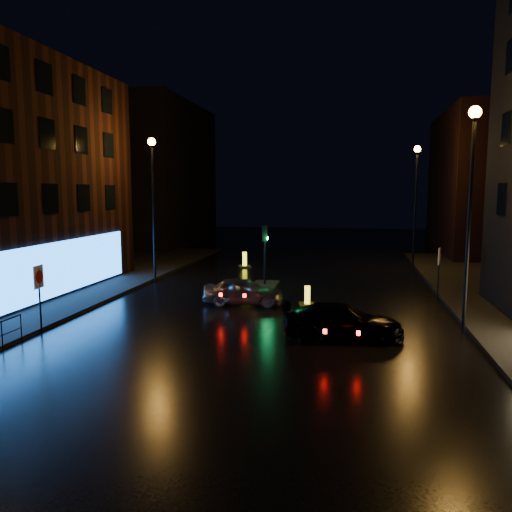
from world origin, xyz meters
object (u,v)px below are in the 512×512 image
Objects in this scene: silver_hatchback at (244,291)px; dark_sedan at (343,322)px; bollard_far at (245,264)px; road_sign_left at (39,283)px; bollard_near at (307,301)px; traffic_signal at (265,277)px; road_sign_right at (439,261)px.

silver_hatchback is 6.70m from dark_sedan.
road_sign_left is (-4.08, -17.68, 1.71)m from bollard_far.
dark_sedan is 1.68× the size of road_sign_left.
road_sign_left reaches higher than silver_hatchback.
silver_hatchback is 3.18× the size of bollard_near.
traffic_signal is at bearing 19.19° from dark_sedan.
road_sign_right reaches higher than bollard_far.
traffic_signal is at bearing -5.91° from silver_hatchback.
traffic_signal is 1.33× the size of road_sign_left.
traffic_signal is 2.92× the size of bollard_near.
bollard_far is 0.56× the size of road_sign_right.
road_sign_left is at bearing 91.11° from dark_sedan.
bollard_near is 0.46× the size of road_sign_right.
silver_hatchback is at bearing 175.62° from bollard_near.
bollard_near is 12.44m from bollard_far.
bollard_far is at bearing 17.56° from dark_sedan.
silver_hatchback is 9.06m from road_sign_left.
traffic_signal is 0.79× the size of dark_sedan.
traffic_signal is 5.31m from bollard_near.
traffic_signal reaches higher than road_sign_left.
bollard_near is at bearing -87.84° from silver_hatchback.
silver_hatchback reaches higher than dark_sedan.
bollard_near is at bearing 40.09° from road_sign_right.
dark_sedan is 9.27m from road_sign_right.
bollard_near is 0.46× the size of road_sign_left.
bollard_far is (-7.13, 16.26, -0.40)m from dark_sedan.
road_sign_right is (15.79, 9.38, -0.04)m from road_sign_left.
traffic_signal is at bearing 111.79° from bollard_near.
dark_sedan is at bearing -64.70° from traffic_signal.
traffic_signal is 0.92× the size of silver_hatchback.
silver_hatchback is 9.91m from road_sign_right.
bollard_near is (3.00, 0.30, -0.44)m from silver_hatchback.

